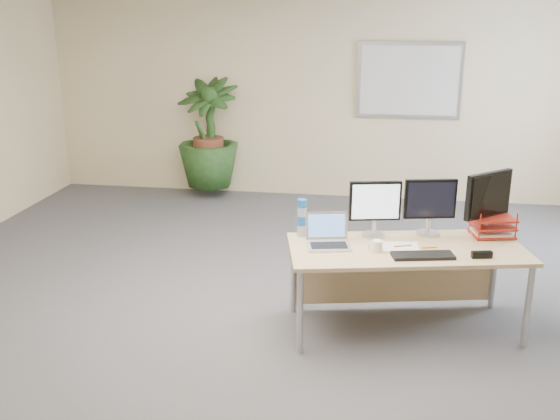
% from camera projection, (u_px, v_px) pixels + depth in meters
% --- Properties ---
extents(floor, '(8.00, 8.00, 0.00)m').
position_uv_depth(floor, '(255.00, 342.00, 4.71)').
color(floor, '#4D4D53').
rests_on(floor, ground).
extents(back_wall, '(7.00, 0.04, 2.70)m').
position_uv_depth(back_wall, '(314.00, 94.00, 8.06)').
color(back_wall, beige).
rests_on(back_wall, floor).
extents(whiteboard, '(1.30, 0.04, 0.95)m').
position_uv_depth(whiteboard, '(409.00, 80.00, 7.78)').
color(whiteboard, '#B6B7BB').
rests_on(whiteboard, back_wall).
extents(desk, '(1.89, 1.10, 0.68)m').
position_uv_depth(desk, '(403.00, 260.00, 4.84)').
color(desk, tan).
rests_on(desk, floor).
extents(floor_plant, '(0.99, 0.99, 1.50)m').
position_uv_depth(floor_plant, '(208.00, 141.00, 8.16)').
color(floor_plant, '#173513').
rests_on(floor_plant, floor).
extents(monitor_left, '(0.40, 0.18, 0.45)m').
position_uv_depth(monitor_left, '(375.00, 205.00, 4.85)').
color(monitor_left, '#B9B9BE').
rests_on(monitor_left, desk).
extents(monitor_right, '(0.41, 0.19, 0.45)m').
position_uv_depth(monitor_right, '(430.00, 203.00, 4.89)').
color(monitor_right, '#B9B9BE').
rests_on(monitor_right, desk).
extents(monitor_dark, '(0.38, 0.33, 0.52)m').
position_uv_depth(monitor_dark, '(488.00, 200.00, 4.87)').
color(monitor_dark, '#B9B9BE').
rests_on(monitor_dark, desk).
extents(laptop, '(0.37, 0.34, 0.23)m').
position_uv_depth(laptop, '(328.00, 237.00, 4.75)').
color(laptop, silver).
rests_on(laptop, desk).
extents(keyboard, '(0.47, 0.24, 0.02)m').
position_uv_depth(keyboard, '(423.00, 255.00, 4.51)').
color(keyboard, black).
rests_on(keyboard, desk).
extents(coffee_mug, '(0.11, 0.08, 0.09)m').
position_uv_depth(coffee_mug, '(377.00, 246.00, 4.61)').
color(coffee_mug, white).
rests_on(coffee_mug, desk).
extents(spiral_notebook, '(0.30, 0.24, 0.01)m').
position_uv_depth(spiral_notebook, '(400.00, 247.00, 4.69)').
color(spiral_notebook, silver).
rests_on(spiral_notebook, desk).
extents(orange_pen, '(0.13, 0.06, 0.01)m').
position_uv_depth(orange_pen, '(403.00, 246.00, 4.69)').
color(orange_pen, '#D64B17').
rests_on(orange_pen, spiral_notebook).
extents(yellow_highlighter, '(0.12, 0.04, 0.02)m').
position_uv_depth(yellow_highlighter, '(429.00, 247.00, 4.69)').
color(yellow_highlighter, yellow).
rests_on(yellow_highlighter, desk).
extents(water_bottle, '(0.08, 0.08, 0.30)m').
position_uv_depth(water_bottle, '(302.00, 218.00, 4.90)').
color(water_bottle, '#ABBDC9').
rests_on(water_bottle, desk).
extents(letter_tray, '(0.36, 0.30, 0.15)m').
position_uv_depth(letter_tray, '(492.00, 228.00, 4.93)').
color(letter_tray, '#A02013').
rests_on(letter_tray, desk).
extents(stapler, '(0.16, 0.07, 0.05)m').
position_uv_depth(stapler, '(482.00, 255.00, 4.49)').
color(stapler, black).
rests_on(stapler, desk).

